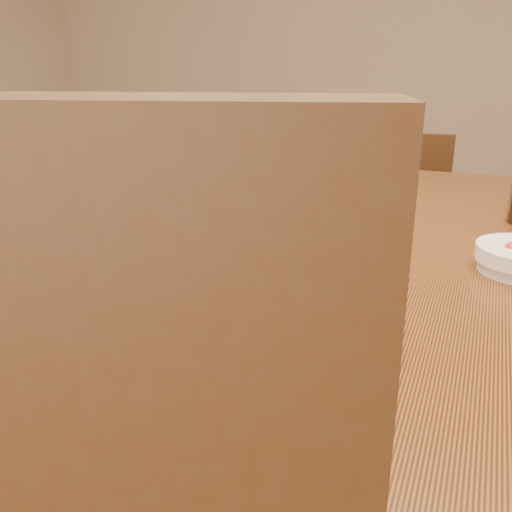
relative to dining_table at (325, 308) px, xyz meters
name	(u,v)px	position (x,y,z in m)	size (l,w,h in m)	color
dining_table	(325,308)	(0.00, 0.00, 0.00)	(0.90, 1.40, 0.75)	brown
chair_far	(389,239)	(-0.08, 1.13, -0.22)	(0.41, 0.42, 0.80)	black
salad_plate	(258,292)	(0.00, -0.27, 0.13)	(0.31, 0.31, 0.09)	silver
bread_plate	(312,214)	(-0.04, 0.06, 0.13)	(0.16, 0.16, 0.08)	silver
napkin_holder	(193,175)	(-0.30, 0.14, 0.16)	(0.10, 0.07, 0.12)	white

